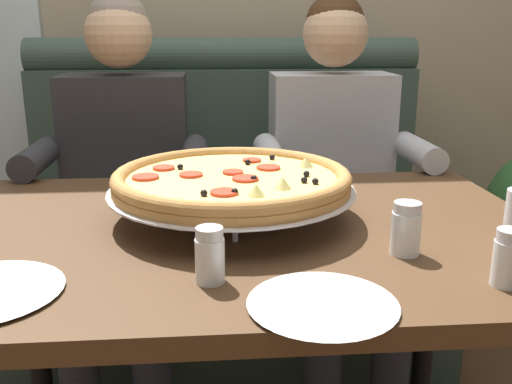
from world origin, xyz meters
The scene contains 9 objects.
booth_bench centered at (0.00, 0.91, 0.40)m, with size 1.52×0.78×1.13m.
dining_table centered at (0.00, 0.00, 0.67)m, with size 1.29×0.88×0.76m.
diner_left centered at (-0.34, 0.64, 0.71)m, with size 0.54×0.64×1.27m.
diner_right centered at (0.34, 0.64, 0.71)m, with size 0.54×0.64×1.27m.
pizza centered at (-0.02, 0.06, 0.84)m, with size 0.54×0.54×0.12m.
shaker_oregano centered at (-0.07, -0.27, 0.80)m, with size 0.05×0.05×0.10m.
shaker_pepper_flakes centered at (0.29, -0.18, 0.80)m, with size 0.05×0.05×0.10m.
shaker_parmesan centered at (0.41, -0.32, 0.80)m, with size 0.05×0.05×0.10m.
plate_near_right centered at (0.10, -0.37, 0.77)m, with size 0.23×0.23×0.02m.
Camera 1 is at (-0.07, -1.14, 1.16)m, focal length 40.00 mm.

